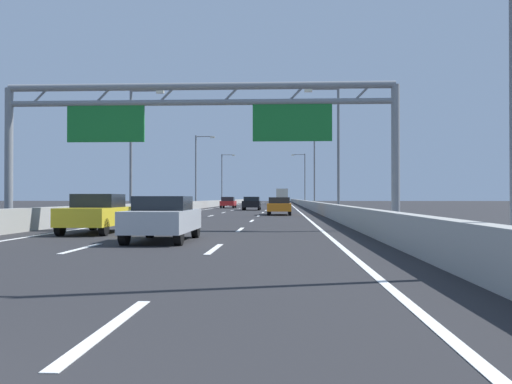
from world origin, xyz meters
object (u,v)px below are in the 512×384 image
Objects in this scene: red_car at (228,202)px; streetlamp_right_mid at (335,143)px; streetlamp_right_far at (313,166)px; silver_car at (163,218)px; sign_gantry at (199,118)px; orange_car at (279,206)px; streetlamp_right_distant at (304,176)px; yellow_car at (98,213)px; white_car at (252,200)px; streetlamp_left_mid at (134,144)px; streetlamp_left_distant at (223,176)px; streetlamp_left_far at (198,167)px; black_car at (252,203)px; box_truck at (282,196)px.

streetlamp_right_mid is at bearing -71.04° from red_car.
streetlamp_right_far reaches higher than silver_car.
sign_gantry reaches higher than orange_car.
streetlamp_right_mid and streetlamp_right_distant have the same top height.
sign_gantry is 4.09× the size of silver_car.
orange_car is 1.02× the size of yellow_car.
white_car is (-11.01, 56.79, -4.64)m from streetlamp_right_far.
streetlamp_right_distant reaches higher than sign_gantry.
white_car is at bearing 100.97° from streetlamp_right_far.
streetlamp_left_mid and streetlamp_right_mid have the same top height.
streetlamp_left_mid and streetlamp_right_distant have the same top height.
streetlamp_left_mid reaches higher than yellow_car.
yellow_car is (3.90, -19.57, -4.63)m from streetlamp_left_mid.
orange_car is at bearing -79.57° from streetlamp_left_distant.
streetlamp_right_mid reaches higher than red_car.
streetlamp_left_mid is (-7.46, 17.04, 0.55)m from sign_gantry.
sign_gantry is 1.81× the size of streetlamp_left_distant.
streetlamp_left_mid is 1.00× the size of streetlamp_left_distant.
streetlamp_right_mid is at bearing -82.85° from white_car.
streetlamp_right_distant reaches higher than white_car.
white_car is (-11.01, 25.78, -4.64)m from streetlamp_right_distant.
orange_car is at bearing 16.76° from streetlamp_left_mid.
streetlamp_left_far is (-14.93, 31.01, 0.00)m from streetlamp_right_mid.
black_car is (7.66, -10.68, -4.63)m from streetlamp_left_far.
streetlamp_right_far is 34.42m from streetlamp_left_distant.
red_car reaches higher than orange_car.
black_car is 0.99× the size of white_car.
black_car is 12.38m from red_car.
streetlamp_right_far reaches higher than yellow_car.
streetlamp_left_mid is at bearing -115.71° from streetlamp_right_far.
silver_car is 1.00× the size of white_car.
streetlamp_right_far is (14.93, 0.00, 0.00)m from streetlamp_left_far.
white_car is 14.90m from box_truck.
yellow_car is at bearing -144.64° from sign_gantry.
orange_car is (-4.12, -58.77, -4.66)m from streetlamp_right_distant.
silver_car is 0.54× the size of box_truck.
streetlamp_right_distant is 28.41m from white_car.
yellow_car is at bearing -94.27° from box_truck.
white_car reaches higher than silver_car.
sign_gantry reaches higher than silver_car.
streetlamp_right_mid reaches higher than sign_gantry.
sign_gantry reaches higher than red_car.
orange_car is at bearing 82.56° from silver_car.
black_car is (-7.27, 20.33, -4.63)m from streetlamp_right_mid.
white_car is 0.54× the size of box_truck.
streetlamp_left_distant is 2.06× the size of yellow_car.
streetlamp_left_mid and streetlamp_left_far have the same top height.
box_truck is (10.94, 74.69, -3.67)m from streetlamp_left_mid.
streetlamp_left_distant reaches higher than white_car.
streetlamp_right_far is at bearing 81.16° from sign_gantry.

